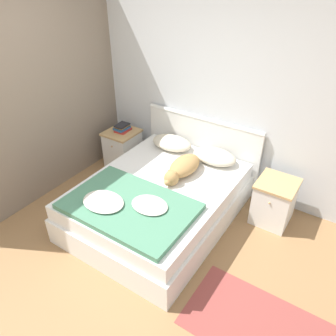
% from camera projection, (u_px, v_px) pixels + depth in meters
% --- Properties ---
extents(ground_plane, '(16.00, 16.00, 0.00)m').
position_uv_depth(ground_plane, '(97.00, 274.00, 3.26)').
color(ground_plane, '#997047').
extents(wall_back, '(9.00, 0.06, 2.55)m').
position_uv_depth(wall_back, '(205.00, 89.00, 4.05)').
color(wall_back, silver).
rests_on(wall_back, ground_plane).
extents(wall_side_left, '(0.06, 3.10, 2.55)m').
position_uv_depth(wall_side_left, '(53.00, 91.00, 3.99)').
color(wall_side_left, gray).
rests_on(wall_side_left, ground_plane).
extents(bed, '(1.55, 1.99, 0.50)m').
position_uv_depth(bed, '(159.00, 201.00, 3.83)').
color(bed, white).
rests_on(bed, ground_plane).
extents(headboard, '(1.63, 0.06, 0.94)m').
position_uv_depth(headboard, '(201.00, 147.00, 4.41)').
color(headboard, white).
rests_on(headboard, ground_plane).
extents(nightstand_left, '(0.43, 0.47, 0.54)m').
position_uv_depth(nightstand_left, '(123.00, 148.00, 4.84)').
color(nightstand_left, white).
rests_on(nightstand_left, ground_plane).
extents(nightstand_right, '(0.43, 0.47, 0.54)m').
position_uv_depth(nightstand_right, '(274.00, 201.00, 3.79)').
color(nightstand_right, white).
rests_on(nightstand_right, ground_plane).
extents(pillow_left, '(0.55, 0.36, 0.15)m').
position_uv_depth(pillow_left, '(172.00, 143.00, 4.33)').
color(pillow_left, beige).
rests_on(pillow_left, bed).
extents(pillow_right, '(0.55, 0.36, 0.15)m').
position_uv_depth(pillow_right, '(214.00, 156.00, 4.04)').
color(pillow_right, beige).
rests_on(pillow_right, bed).
extents(quilt, '(1.30, 0.86, 0.10)m').
position_uv_depth(quilt, '(128.00, 206.00, 3.31)').
color(quilt, '#4C8466').
rests_on(quilt, bed).
extents(dog, '(0.29, 0.73, 0.19)m').
position_uv_depth(dog, '(183.00, 168.00, 3.80)').
color(dog, tan).
rests_on(dog, bed).
extents(book_stack, '(0.19, 0.23, 0.11)m').
position_uv_depth(book_stack, '(122.00, 128.00, 4.68)').
color(book_stack, '#AD2D28').
rests_on(book_stack, nightstand_left).
extents(rug, '(1.22, 0.74, 0.00)m').
position_uv_depth(rug, '(257.00, 325.00, 2.81)').
color(rug, '#93423D').
rests_on(rug, ground_plane).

